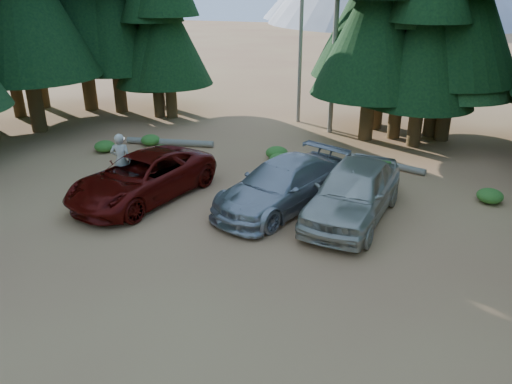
# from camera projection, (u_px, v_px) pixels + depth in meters

# --- Properties ---
(ground) EXTENTS (160.00, 160.00, 0.00)m
(ground) POSITION_uv_depth(u_px,v_px,m) (205.00, 280.00, 13.02)
(ground) COLOR #9B6142
(ground) RESTS_ON ground
(forest_belt_north) EXTENTS (36.00, 7.00, 22.00)m
(forest_belt_north) POSITION_uv_depth(u_px,v_px,m) (316.00, 128.00, 26.17)
(forest_belt_north) COLOR black
(forest_belt_north) RESTS_ON ground
(snag_front) EXTENTS (0.24, 0.24, 12.00)m
(snag_front) POSITION_uv_depth(u_px,v_px,m) (337.00, 7.00, 23.14)
(snag_front) COLOR #6B6755
(snag_front) RESTS_ON ground
(snag_back) EXTENTS (0.20, 0.20, 10.00)m
(snag_back) POSITION_uv_depth(u_px,v_px,m) (301.00, 26.00, 25.40)
(snag_back) COLOR #6B6755
(snag_back) RESTS_ON ground
(red_pickup) EXTENTS (4.07, 6.22, 1.59)m
(red_pickup) POSITION_uv_depth(u_px,v_px,m) (142.00, 177.00, 17.54)
(red_pickup) COLOR #550A07
(red_pickup) RESTS_ON ground
(silver_minivan_center) EXTENTS (4.36, 6.04, 1.63)m
(silver_minivan_center) POSITION_uv_depth(u_px,v_px,m) (282.00, 185.00, 16.83)
(silver_minivan_center) COLOR #9EA1A6
(silver_minivan_center) RESTS_ON ground
(silver_minivan_right) EXTENTS (3.06, 5.76, 1.87)m
(silver_minivan_right) POSITION_uv_depth(u_px,v_px,m) (353.00, 191.00, 16.04)
(silver_minivan_right) COLOR #B4B1A0
(silver_minivan_right) RESTS_ON ground
(frisbee_player) EXTENTS (0.83, 0.68, 1.98)m
(frisbee_player) POSITION_uv_depth(u_px,v_px,m) (121.00, 160.00, 17.82)
(frisbee_player) COLOR beige
(frisbee_player) RESTS_ON ground
(log_left) EXTENTS (4.19, 0.88, 0.30)m
(log_left) POSITION_uv_depth(u_px,v_px,m) (170.00, 142.00, 23.42)
(log_left) COLOR #6B6755
(log_left) RESTS_ON ground
(log_mid) EXTENTS (3.22, 1.38, 0.27)m
(log_mid) POSITION_uv_depth(u_px,v_px,m) (386.00, 164.00, 20.72)
(log_mid) COLOR #6B6755
(log_mid) RESTS_ON ground
(log_right) EXTENTS (5.21, 0.55, 0.33)m
(log_right) POSITION_uv_depth(u_px,v_px,m) (328.00, 177.00, 19.24)
(log_right) COLOR #6B6755
(log_right) RESTS_ON ground
(shrub_far_left) EXTENTS (0.89, 0.89, 0.49)m
(shrub_far_left) POSITION_uv_depth(u_px,v_px,m) (150.00, 140.00, 23.44)
(shrub_far_left) COLOR #2B6D20
(shrub_far_left) RESTS_ON ground
(shrub_left) EXTENTS (0.91, 0.91, 0.50)m
(shrub_left) POSITION_uv_depth(u_px,v_px,m) (162.00, 151.00, 21.95)
(shrub_left) COLOR #2B6D20
(shrub_left) RESTS_ON ground
(shrub_center_left) EXTENTS (0.96, 0.96, 0.53)m
(shrub_center_left) POSITION_uv_depth(u_px,v_px,m) (280.00, 160.00, 20.81)
(shrub_center_left) COLOR #2B6D20
(shrub_center_left) RESTS_ON ground
(shrub_center_right) EXTENTS (0.97, 0.97, 0.53)m
(shrub_center_right) POSITION_uv_depth(u_px,v_px,m) (277.00, 153.00, 21.65)
(shrub_center_right) COLOR #2B6D20
(shrub_center_right) RESTS_ON ground
(shrub_right) EXTENTS (0.93, 0.93, 0.51)m
(shrub_right) POSITION_uv_depth(u_px,v_px,m) (363.00, 191.00, 17.76)
(shrub_right) COLOR #2B6D20
(shrub_right) RESTS_ON ground
(shrub_far_right) EXTENTS (0.86, 0.86, 0.48)m
(shrub_far_right) POSITION_uv_depth(u_px,v_px,m) (381.00, 163.00, 20.51)
(shrub_far_right) COLOR #2B6D20
(shrub_far_right) RESTS_ON ground
(shrub_edge_west) EXTENTS (0.92, 0.92, 0.50)m
(shrub_edge_west) POSITION_uv_depth(u_px,v_px,m) (105.00, 146.00, 22.53)
(shrub_edge_west) COLOR #2B6D20
(shrub_edge_west) RESTS_ON ground
(shrub_edge_east) EXTENTS (0.89, 0.89, 0.49)m
(shrub_edge_east) POSITION_uv_depth(u_px,v_px,m) (490.00, 196.00, 17.41)
(shrub_edge_east) COLOR #2B6D20
(shrub_edge_east) RESTS_ON ground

